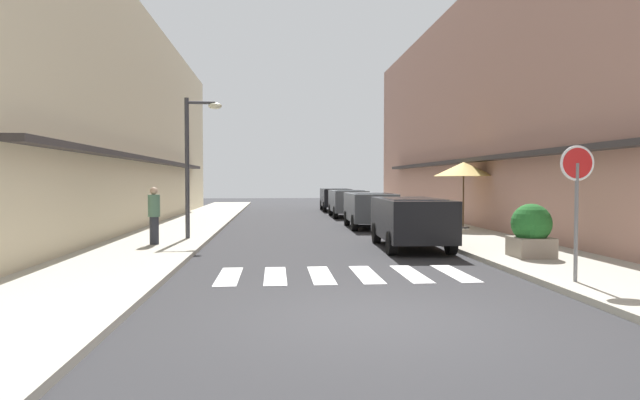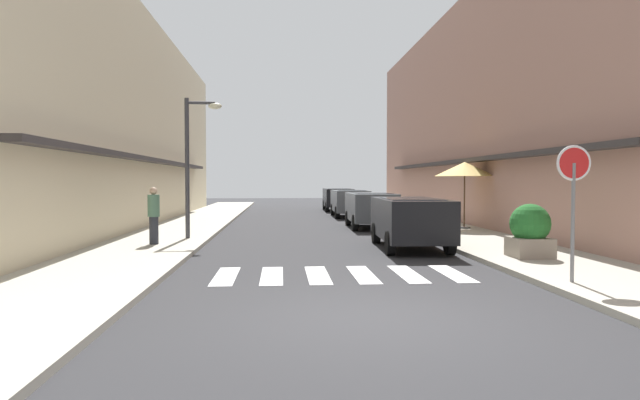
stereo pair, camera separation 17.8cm
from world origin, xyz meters
TOP-DOWN VIEW (x-y plane):
  - ground_plane at (0.00, 14.50)m, footprint 79.73×79.73m
  - sidewalk_left at (-5.10, 14.50)m, footprint 3.11×50.74m
  - sidewalk_right at (5.10, 14.50)m, footprint 3.11×50.74m
  - building_row_left at (-9.16, 15.31)m, footprint 5.50×34.62m
  - building_row_right at (9.16, 15.31)m, footprint 5.50×34.62m
  - crosswalk at (-0.00, 3.64)m, footprint 5.20×2.20m
  - parked_car_near at (2.50, 7.88)m, footprint 1.95×4.28m
  - parked_car_mid at (2.50, 14.80)m, footprint 1.88×4.06m
  - parked_car_far at (2.50, 21.74)m, footprint 1.86×4.26m
  - parked_car_distant at (2.50, 27.87)m, footprint 1.89×4.46m
  - round_street_sign at (4.07, 1.93)m, footprint 0.65×0.07m
  - street_lamp at (-4.03, 10.20)m, footprint 1.19×0.28m
  - cafe_umbrella at (5.88, 13.06)m, footprint 2.31×2.31m
  - planter_corner at (4.78, 5.14)m, footprint 0.96×0.96m
  - pedestrian_walking_near at (-4.94, 8.54)m, footprint 0.34×0.34m

SIDE VIEW (x-z plane):
  - ground_plane at x=0.00m, z-range 0.00..0.00m
  - crosswalk at x=0.00m, z-range 0.00..0.01m
  - sidewalk_left at x=-5.10m, z-range 0.00..0.12m
  - sidewalk_right at x=5.10m, z-range 0.00..0.12m
  - planter_corner at x=4.78m, z-range 0.11..1.41m
  - parked_car_mid at x=2.50m, z-range 0.19..1.66m
  - parked_car_near at x=2.50m, z-range 0.19..1.66m
  - parked_car_far at x=2.50m, z-range 0.19..1.66m
  - parked_car_distant at x=2.50m, z-range 0.19..1.66m
  - pedestrian_walking_near at x=-4.94m, z-range 0.16..1.83m
  - round_street_sign at x=4.07m, z-range 0.78..3.28m
  - cafe_umbrella at x=5.88m, z-range 1.12..3.70m
  - street_lamp at x=-4.03m, z-range 0.68..5.18m
  - building_row_left at x=-9.16m, z-range 0.00..8.96m
  - building_row_right at x=9.16m, z-range 0.00..10.00m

